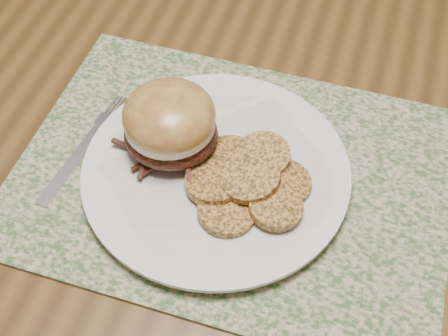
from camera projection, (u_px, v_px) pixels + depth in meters
The scene contains 7 objects.
ground at pixel (172, 298), 1.39m from camera, with size 3.50×3.50×0.00m, color brown.
dining_table at pixel (140, 81), 0.86m from camera, with size 1.50×0.90×0.75m.
placemat at pixel (233, 177), 0.65m from camera, with size 0.45×0.33×0.00m, color #3D5C2F.
dinner_plate at pixel (216, 173), 0.64m from camera, with size 0.26×0.26×0.02m, color white.
pork_sandwich at pixel (170, 123), 0.63m from camera, with size 0.10×0.10×0.07m.
roasted_potatoes at pixel (248, 181), 0.62m from camera, with size 0.15×0.15×0.03m.
fork at pixel (85, 147), 0.67m from camera, with size 0.03×0.17×0.00m.
Camera 1 is at (0.30, -0.55, 1.28)m, focal length 50.00 mm.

